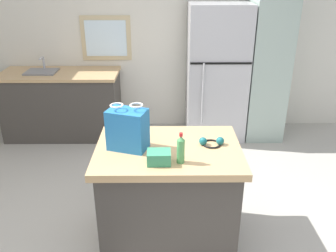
% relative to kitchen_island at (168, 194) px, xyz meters
% --- Properties ---
extents(ground, '(6.55, 6.55, 0.00)m').
position_rel_kitchen_island_xyz_m(ground, '(-0.14, -0.08, -0.45)').
color(ground, '#ADA89E').
extents(back_wall, '(5.46, 0.13, 2.80)m').
position_rel_kitchen_island_xyz_m(back_wall, '(-0.15, 2.54, 0.95)').
color(back_wall, silver).
rests_on(back_wall, ground).
extents(kitchen_island, '(1.14, 0.82, 0.89)m').
position_rel_kitchen_island_xyz_m(kitchen_island, '(0.00, 0.00, 0.00)').
color(kitchen_island, '#423D38').
rests_on(kitchen_island, ground).
extents(refrigerator, '(0.77, 0.70, 1.78)m').
position_rel_kitchen_island_xyz_m(refrigerator, '(0.66, 2.13, 0.44)').
color(refrigerator, '#B7B7BC').
rests_on(refrigerator, ground).
extents(tall_cabinet, '(0.50, 0.62, 2.27)m').
position_rel_kitchen_island_xyz_m(tall_cabinet, '(1.32, 2.13, 0.69)').
color(tall_cabinet, '#9EB2A8').
rests_on(tall_cabinet, ground).
extents(sink_counter, '(1.57, 0.69, 1.09)m').
position_rel_kitchen_island_xyz_m(sink_counter, '(-1.44, 2.13, 0.01)').
color(sink_counter, '#423D38').
rests_on(sink_counter, ground).
extents(shopping_bag, '(0.33, 0.27, 0.36)m').
position_rel_kitchen_island_xyz_m(shopping_bag, '(-0.31, -0.00, 0.60)').
color(shopping_bag, '#236BAD').
rests_on(shopping_bag, kitchen_island).
extents(small_box, '(0.17, 0.13, 0.09)m').
position_rel_kitchen_island_xyz_m(small_box, '(-0.07, -0.24, 0.48)').
color(small_box, '#388E66').
rests_on(small_box, kitchen_island).
extents(bottle, '(0.06, 0.06, 0.23)m').
position_rel_kitchen_island_xyz_m(bottle, '(0.09, -0.23, 0.54)').
color(bottle, '#4C9956').
rests_on(bottle, kitchen_island).
extents(ear_defenders, '(0.20, 0.15, 0.06)m').
position_rel_kitchen_island_xyz_m(ear_defenders, '(0.34, 0.05, 0.46)').
color(ear_defenders, black).
rests_on(ear_defenders, kitchen_island).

